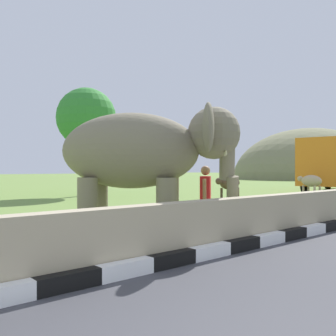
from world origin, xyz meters
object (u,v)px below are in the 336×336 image
Objects in this scene: bus_orange at (334,162)px; cow_near at (229,183)px; elephant at (146,153)px; cow_mid at (311,181)px; person_handler at (205,196)px.

cow_near is (-11.84, -0.40, -1.21)m from bus_orange.
elephant is 0.41× the size of bus_orange.
elephant reaches higher than cow_mid.
cow_mid is (14.85, 4.07, -1.07)m from elephant.
elephant is 2.32× the size of person_handler.
elephant is 21.70m from bus_orange.
person_handler is at bearing -161.68° from cow_mid.
bus_orange is at bearing 14.98° from elephant.
bus_orange is at bearing 1.96° from cow_near.
person_handler is 9.36m from cow_near.
person_handler is at bearing -143.78° from cow_near.
bus_orange is at bearing 14.14° from cow_mid.
cow_near is at bearing 29.70° from elephant.
cow_near is at bearing -178.04° from bus_orange.
elephant reaches higher than person_handler.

